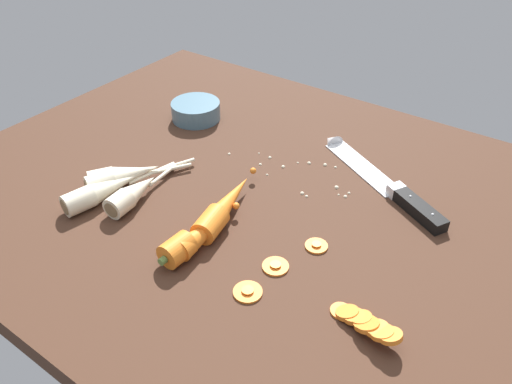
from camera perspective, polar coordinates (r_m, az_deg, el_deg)
name	(u,v)px	position (r cm, az deg, el deg)	size (l,w,h in cm)	color
ground_plane	(262,202)	(94.05, 0.70, -1.12)	(120.00, 90.00, 4.00)	#42281C
chefs_knife	(376,176)	(98.87, 13.34, 1.77)	(32.11, 19.53, 4.18)	silver
whole_carrot	(224,207)	(86.39, -3.61, -1.69)	(7.41, 21.36, 4.20)	orange
whole_carrot_second	(196,236)	(81.10, -6.80, -4.93)	(4.81, 18.11, 4.20)	orange
parsnip_front	(123,175)	(97.31, -14.70, 1.86)	(12.36, 17.46, 4.00)	beige
parsnip_mid_left	(134,193)	(92.12, -13.62, -0.13)	(4.83, 17.61, 4.00)	beige
parsnip_mid_right	(124,177)	(96.84, -14.66, 1.68)	(10.78, 20.17, 4.00)	beige
parsnip_back	(103,190)	(94.22, -16.83, 0.16)	(7.20, 22.39, 4.00)	beige
carrot_slice_stack	(365,323)	(71.15, 12.16, -14.16)	(10.89, 4.82, 3.63)	orange
carrot_slice_stray_near	(316,245)	(82.09, 6.81, -5.95)	(3.69, 3.69, 0.70)	orange
carrot_slice_stray_mid	(276,265)	(78.25, 2.21, -8.26)	(4.14, 4.14, 0.70)	orange
carrot_slice_stray_far	(248,291)	(74.60, -0.94, -11.09)	(4.32, 4.32, 0.70)	orange
prep_bowl	(196,110)	(116.85, -6.79, 9.14)	(11.00, 11.00, 4.00)	slate
mince_crumbs	(304,173)	(97.93, 5.45, 2.11)	(26.76, 12.10, 0.82)	beige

